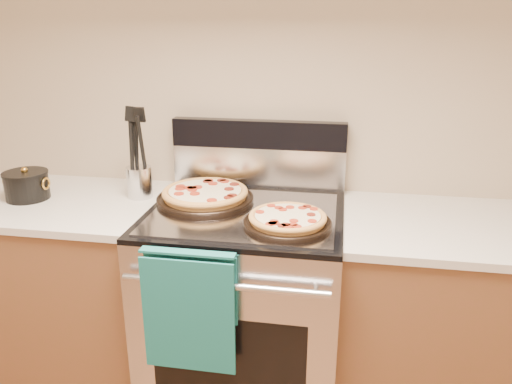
% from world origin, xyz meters
% --- Properties ---
extents(wall_back, '(4.00, 0.00, 4.00)m').
position_xyz_m(wall_back, '(0.00, 2.00, 1.35)').
color(wall_back, tan).
rests_on(wall_back, ground).
extents(range_body, '(0.76, 0.68, 0.90)m').
position_xyz_m(range_body, '(0.00, 1.65, 0.45)').
color(range_body, '#B7B7BC').
rests_on(range_body, ground).
extents(oven_window, '(0.56, 0.01, 0.40)m').
position_xyz_m(oven_window, '(0.00, 1.31, 0.45)').
color(oven_window, black).
rests_on(oven_window, range_body).
extents(cooktop, '(0.76, 0.68, 0.02)m').
position_xyz_m(cooktop, '(0.00, 1.65, 0.91)').
color(cooktop, black).
rests_on(cooktop, range_body).
extents(backsplash_lower, '(0.76, 0.06, 0.18)m').
position_xyz_m(backsplash_lower, '(0.00, 1.96, 1.01)').
color(backsplash_lower, silver).
rests_on(backsplash_lower, cooktop).
extents(backsplash_upper, '(0.76, 0.06, 0.12)m').
position_xyz_m(backsplash_upper, '(0.00, 1.96, 1.16)').
color(backsplash_upper, black).
rests_on(backsplash_upper, backsplash_lower).
extents(oven_handle, '(0.70, 0.03, 0.03)m').
position_xyz_m(oven_handle, '(0.00, 1.27, 0.80)').
color(oven_handle, silver).
rests_on(oven_handle, range_body).
extents(dish_towel, '(0.32, 0.05, 0.42)m').
position_xyz_m(dish_towel, '(-0.12, 1.27, 0.70)').
color(dish_towel, '#156D5F').
rests_on(dish_towel, oven_handle).
extents(foil_sheet, '(0.70, 0.55, 0.01)m').
position_xyz_m(foil_sheet, '(0.00, 1.62, 0.92)').
color(foil_sheet, gray).
rests_on(foil_sheet, cooktop).
extents(cabinet_left, '(1.00, 0.62, 0.88)m').
position_xyz_m(cabinet_left, '(-0.88, 1.68, 0.44)').
color(cabinet_left, brown).
rests_on(cabinet_left, ground).
extents(countertop_left, '(1.02, 0.64, 0.03)m').
position_xyz_m(countertop_left, '(-0.88, 1.68, 0.90)').
color(countertop_left, beige).
rests_on(countertop_left, cabinet_left).
extents(cabinet_right, '(1.00, 0.62, 0.88)m').
position_xyz_m(cabinet_right, '(0.88, 1.68, 0.44)').
color(cabinet_right, brown).
rests_on(cabinet_right, ground).
extents(countertop_right, '(1.02, 0.64, 0.03)m').
position_xyz_m(countertop_right, '(0.88, 1.68, 0.90)').
color(countertop_right, beige).
rests_on(countertop_right, cabinet_right).
extents(pepperoni_pizza_back, '(0.51, 0.51, 0.05)m').
position_xyz_m(pepperoni_pizza_back, '(-0.18, 1.72, 0.95)').
color(pepperoni_pizza_back, '#AF6C35').
rests_on(pepperoni_pizza_back, foil_sheet).
extents(pepperoni_pizza_front, '(0.32, 0.32, 0.04)m').
position_xyz_m(pepperoni_pizza_front, '(0.18, 1.53, 0.95)').
color(pepperoni_pizza_front, '#AF6C35').
rests_on(pepperoni_pizza_front, foil_sheet).
extents(utensil_crock, '(0.12, 0.12, 0.13)m').
position_xyz_m(utensil_crock, '(-0.48, 1.77, 0.98)').
color(utensil_crock, silver).
rests_on(utensil_crock, countertop_left).
extents(saucepan, '(0.18, 0.18, 0.11)m').
position_xyz_m(saucepan, '(-0.94, 1.66, 0.96)').
color(saucepan, black).
rests_on(saucepan, countertop_left).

